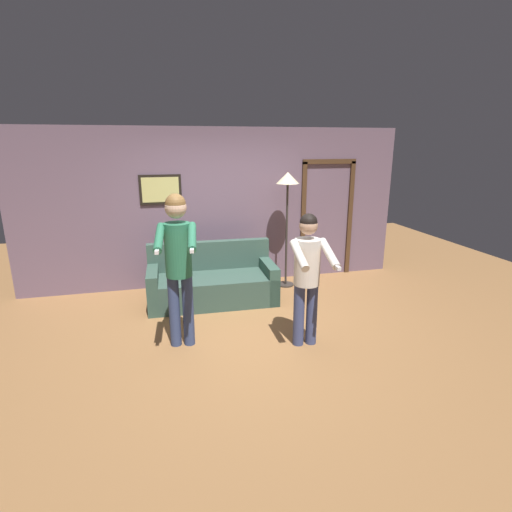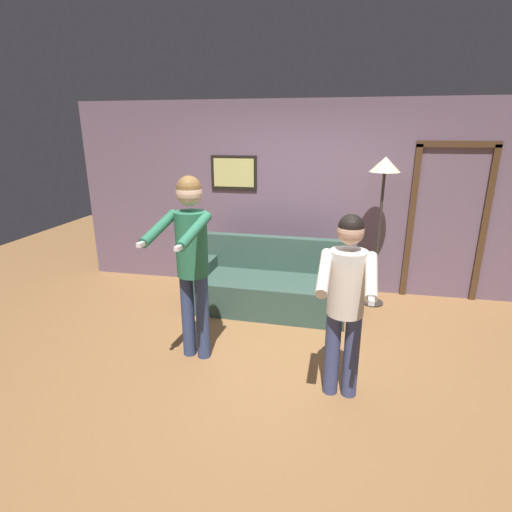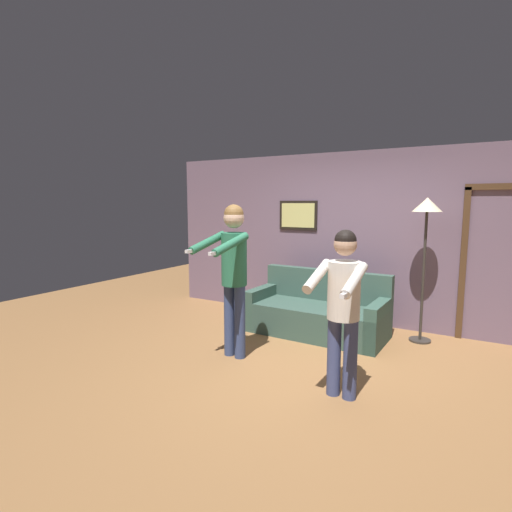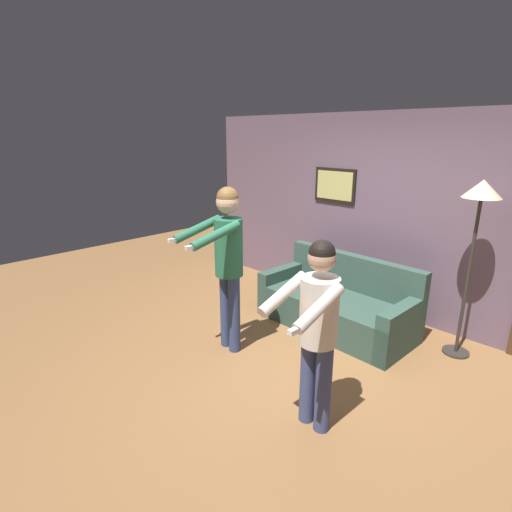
# 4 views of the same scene
# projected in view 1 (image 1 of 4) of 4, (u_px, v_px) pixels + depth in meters

# --- Properties ---
(ground_plane) EXTENTS (12.00, 12.00, 0.00)m
(ground_plane) POSITION_uv_depth(u_px,v_px,m) (243.00, 332.00, 5.14)
(ground_plane) COLOR olive
(back_wall_assembly) EXTENTS (6.40, 0.10, 2.60)m
(back_wall_assembly) POSITION_uv_depth(u_px,v_px,m) (218.00, 208.00, 6.65)
(back_wall_assembly) COLOR slate
(back_wall_assembly) RESTS_ON ground_plane
(couch) EXTENTS (1.93, 0.91, 0.87)m
(couch) POSITION_uv_depth(u_px,v_px,m) (212.00, 284.00, 6.09)
(couch) COLOR #365045
(couch) RESTS_ON ground_plane
(torchiere_lamp) EXTENTS (0.37, 0.37, 1.90)m
(torchiere_lamp) POSITION_uv_depth(u_px,v_px,m) (288.00, 190.00, 6.39)
(torchiere_lamp) COLOR #332D28
(torchiere_lamp) RESTS_ON ground_plane
(person_standing_left) EXTENTS (0.49, 0.77, 1.82)m
(person_standing_left) POSITION_uv_depth(u_px,v_px,m) (178.00, 256.00, 4.50)
(person_standing_left) COLOR navy
(person_standing_left) RESTS_ON ground_plane
(person_standing_right) EXTENTS (0.45, 0.68, 1.59)m
(person_standing_right) POSITION_uv_depth(u_px,v_px,m) (307.00, 269.00, 4.57)
(person_standing_right) COLOR #3C4574
(person_standing_right) RESTS_ON ground_plane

